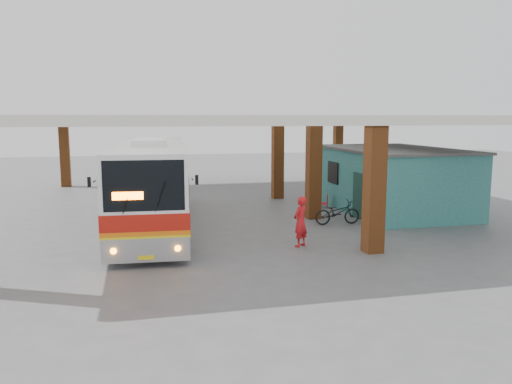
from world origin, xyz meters
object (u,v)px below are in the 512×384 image
Objects in this scene: coach_bus at (152,183)px; red_chair at (326,201)px; motorcycle at (337,212)px; pedestrian at (300,222)px.

coach_bus is 9.24m from red_chair.
red_chair is at bearing 18.88° from coach_bus.
motorcycle is 1.10× the size of pedestrian.
pedestrian is (-2.75, -3.21, 0.39)m from motorcycle.
motorcycle is at bearing -81.98° from red_chair.
coach_bus is 8.04m from motorcycle.
coach_bus reaches higher than motorcycle.
coach_bus is at bearing -82.66° from pedestrian.
coach_bus is at bearing -142.38° from red_chair.
red_chair is at bearing -156.53° from pedestrian.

